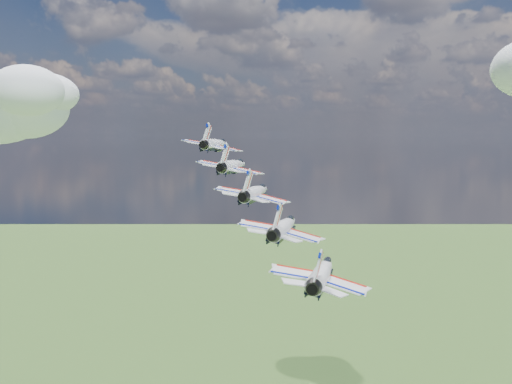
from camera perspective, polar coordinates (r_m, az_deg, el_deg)
The scene contains 5 objects.
jet_0 at distance 97.64m, azimuth -4.01°, elevation 4.81°, with size 9.55×14.14×4.22m, color white, non-canonical shape.
jet_1 at distance 87.52m, azimuth -2.23°, elevation 2.68°, with size 9.55×14.14×4.22m, color silver, non-canonical shape.
jet_2 at distance 77.65m, azimuth 0.00°, elevation -0.00°, with size 9.55×14.14×4.22m, color white, non-canonical shape.
jet_3 at distance 68.15m, azimuth 2.87°, elevation -3.44°, with size 9.55×14.14×4.22m, color white, non-canonical shape.
jet_4 at distance 59.21m, azimuth 6.66°, elevation -7.95°, with size 9.55×14.14×4.22m, color silver, non-canonical shape.
Camera 1 is at (18.05, -70.07, 155.55)m, focal length 40.00 mm.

